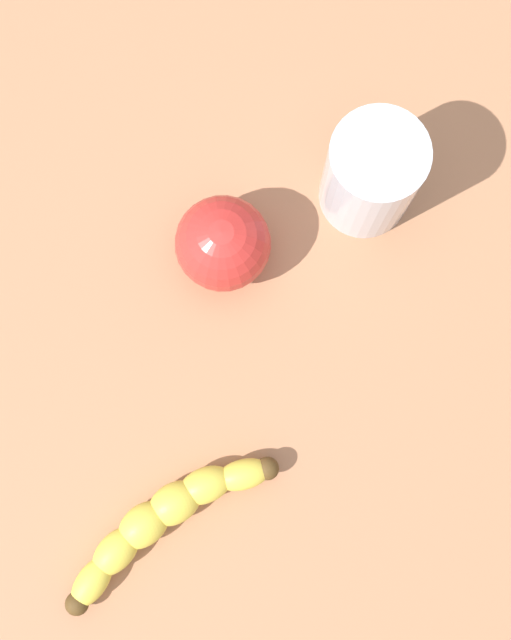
% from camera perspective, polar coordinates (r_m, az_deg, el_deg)
% --- Properties ---
extents(wooden_tabletop, '(1.20, 1.20, 0.03)m').
position_cam_1_polar(wooden_tabletop, '(0.79, 0.51, -1.23)').
color(wooden_tabletop, '#B07450').
rests_on(wooden_tabletop, ground).
extents(banana, '(0.18, 0.13, 0.03)m').
position_cam_1_polar(banana, '(0.76, -5.95, -12.63)').
color(banana, yellow).
rests_on(banana, wooden_tabletop).
extents(smoothie_glass, '(0.08, 0.08, 0.11)m').
position_cam_1_polar(smoothie_glass, '(0.76, 7.42, 9.12)').
color(smoothie_glass, silver).
rests_on(smoothie_glass, wooden_tabletop).
extents(apple_fruit, '(0.08, 0.08, 0.08)m').
position_cam_1_polar(apple_fruit, '(0.75, -2.11, 4.91)').
color(apple_fruit, red).
rests_on(apple_fruit, wooden_tabletop).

